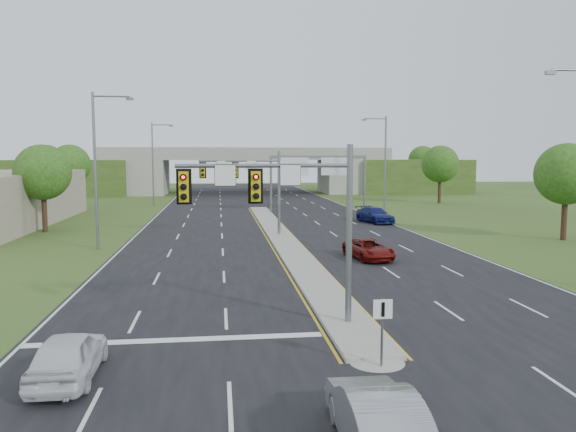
# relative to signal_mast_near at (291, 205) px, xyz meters

# --- Properties ---
(ground) EXTENTS (240.00, 240.00, 0.00)m
(ground) POSITION_rel_signal_mast_near_xyz_m (2.26, 0.07, -4.73)
(ground) COLOR #344C1B
(ground) RESTS_ON ground
(road) EXTENTS (24.00, 160.00, 0.02)m
(road) POSITION_rel_signal_mast_near_xyz_m (2.26, 35.07, -4.72)
(road) COLOR black
(road) RESTS_ON ground
(median) EXTENTS (2.00, 54.00, 0.16)m
(median) POSITION_rel_signal_mast_near_xyz_m (2.26, 23.07, -4.63)
(median) COLOR gray
(median) RESTS_ON road
(median_nose) EXTENTS (2.00, 2.00, 0.16)m
(median_nose) POSITION_rel_signal_mast_near_xyz_m (2.26, -3.93, -4.63)
(median_nose) COLOR gray
(median_nose) RESTS_ON road
(lane_markings) EXTENTS (23.72, 160.00, 0.01)m
(lane_markings) POSITION_rel_signal_mast_near_xyz_m (1.66, 28.99, -4.70)
(lane_markings) COLOR gold
(lane_markings) RESTS_ON road
(signal_mast_near) EXTENTS (6.62, 0.60, 7.00)m
(signal_mast_near) POSITION_rel_signal_mast_near_xyz_m (0.00, 0.00, 0.00)
(signal_mast_near) COLOR slate
(signal_mast_near) RESTS_ON ground
(signal_mast_far) EXTENTS (6.62, 0.60, 7.00)m
(signal_mast_far) POSITION_rel_signal_mast_near_xyz_m (0.00, 25.00, 0.00)
(signal_mast_far) COLOR slate
(signal_mast_far) RESTS_ON ground
(keep_right_sign) EXTENTS (0.60, 0.13, 2.20)m
(keep_right_sign) POSITION_rel_signal_mast_near_xyz_m (2.26, -4.45, -3.21)
(keep_right_sign) COLOR slate
(keep_right_sign) RESTS_ON ground
(sign_gantry) EXTENTS (11.58, 0.44, 6.67)m
(sign_gantry) POSITION_rel_signal_mast_near_xyz_m (8.95, 44.99, 0.51)
(sign_gantry) COLOR slate
(sign_gantry) RESTS_ON ground
(overpass) EXTENTS (80.00, 14.00, 8.10)m
(overpass) POSITION_rel_signal_mast_near_xyz_m (2.26, 80.07, -1.17)
(overpass) COLOR gray
(overpass) RESTS_ON ground
(lightpole_l_mid) EXTENTS (2.85, 0.25, 11.00)m
(lightpole_l_mid) POSITION_rel_signal_mast_near_xyz_m (-11.03, 20.07, 1.38)
(lightpole_l_mid) COLOR slate
(lightpole_l_mid) RESTS_ON ground
(lightpole_l_far) EXTENTS (2.85, 0.25, 11.00)m
(lightpole_l_far) POSITION_rel_signal_mast_near_xyz_m (-11.03, 55.07, 1.38)
(lightpole_l_far) COLOR slate
(lightpole_l_far) RESTS_ON ground
(lightpole_r_far) EXTENTS (2.85, 0.25, 11.00)m
(lightpole_r_far) POSITION_rel_signal_mast_near_xyz_m (15.56, 40.07, 1.38)
(lightpole_r_far) COLOR slate
(lightpole_r_far) RESTS_ON ground
(tree_l_near) EXTENTS (4.80, 4.80, 7.60)m
(tree_l_near) POSITION_rel_signal_mast_near_xyz_m (-17.74, 30.07, 0.45)
(tree_l_near) COLOR #382316
(tree_l_near) RESTS_ON ground
(tree_l_mid) EXTENTS (5.20, 5.20, 8.12)m
(tree_l_mid) POSITION_rel_signal_mast_near_xyz_m (-21.74, 55.07, 0.78)
(tree_l_mid) COLOR #382316
(tree_l_mid) RESTS_ON ground
(tree_r_near) EXTENTS (4.80, 4.80, 7.60)m
(tree_r_near) POSITION_rel_signal_mast_near_xyz_m (24.26, 20.07, 0.45)
(tree_r_near) COLOR #382316
(tree_r_near) RESTS_ON ground
(tree_r_mid) EXTENTS (5.20, 5.20, 8.12)m
(tree_r_mid) POSITION_rel_signal_mast_near_xyz_m (28.26, 55.07, 0.78)
(tree_r_mid) COLOR #382316
(tree_r_mid) RESTS_ON ground
(tree_back_a) EXTENTS (6.00, 6.00, 8.85)m
(tree_back_a) POSITION_rel_signal_mast_near_xyz_m (-35.74, 94.07, 1.11)
(tree_back_a) COLOR #382316
(tree_back_a) RESTS_ON ground
(tree_back_b) EXTENTS (5.60, 5.60, 8.32)m
(tree_back_b) POSITION_rel_signal_mast_near_xyz_m (-21.74, 94.07, 0.78)
(tree_back_b) COLOR #382316
(tree_back_b) RESTS_ON ground
(tree_back_c) EXTENTS (5.60, 5.60, 8.32)m
(tree_back_c) POSITION_rel_signal_mast_near_xyz_m (26.26, 94.07, 0.78)
(tree_back_c) COLOR #382316
(tree_back_c) RESTS_ON ground
(tree_back_d) EXTENTS (6.00, 6.00, 8.85)m
(tree_back_d) POSITION_rel_signal_mast_near_xyz_m (40.26, 94.07, 1.11)
(tree_back_d) COLOR #382316
(tree_back_d) RESTS_ON ground
(car_white) EXTENTS (1.73, 4.23, 1.44)m
(car_white) POSITION_rel_signal_mast_near_xyz_m (-7.11, -4.11, -3.99)
(car_white) COLOR silver
(car_white) RESTS_ON road
(car_silver) EXTENTS (1.62, 4.53, 1.49)m
(car_silver) POSITION_rel_signal_mast_near_xyz_m (0.76, -9.11, -3.96)
(car_silver) COLOR #989CA0
(car_silver) RESTS_ON road
(car_far_a) EXTENTS (2.77, 4.82, 1.26)m
(car_far_a) POSITION_rel_signal_mast_near_xyz_m (6.83, 13.84, -4.07)
(car_far_a) COLOR #610D09
(car_far_a) RESTS_ON road
(car_far_b) EXTENTS (3.29, 5.56, 1.51)m
(car_far_b) POSITION_rel_signal_mast_near_xyz_m (12.73, 33.21, -3.95)
(car_far_b) COLOR #0D1453
(car_far_b) RESTS_ON road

